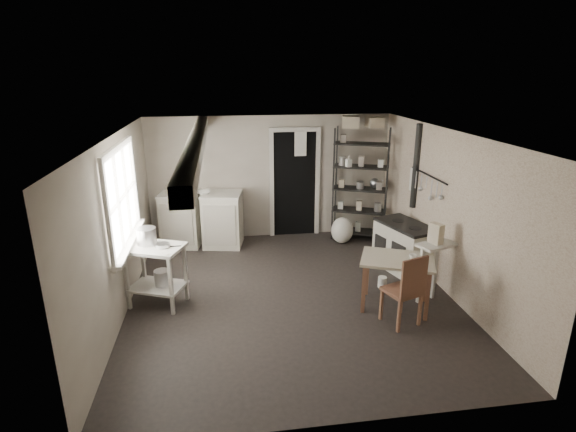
{
  "coord_description": "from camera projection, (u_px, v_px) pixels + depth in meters",
  "views": [
    {
      "loc": [
        -0.89,
        -5.7,
        3.09
      ],
      "look_at": [
        0.0,
        0.3,
        1.1
      ],
      "focal_mm": 28.0,
      "sensor_mm": 36.0,
      "label": 1
    }
  ],
  "objects": [
    {
      "name": "counter_cup",
      "position": [
        183.0,
        196.0,
        7.86
      ],
      "size": [
        0.16,
        0.16,
        0.1
      ],
      "primitive_type": "imported",
      "rotation": [
        0.0,
        0.0,
        -0.33
      ],
      "color": "white",
      "rests_on": "base_cabinets"
    },
    {
      "name": "oats_box",
      "position": [
        436.0,
        231.0,
        6.06
      ],
      "size": [
        0.17,
        0.22,
        0.28
      ],
      "primitive_type": "cube",
      "rotation": [
        0.0,
        0.0,
        0.37
      ],
      "color": "beige",
      "rests_on": "side_ledge"
    },
    {
      "name": "ceiling_beam",
      "position": [
        196.0,
        144.0,
        5.59
      ],
      "size": [
        0.18,
        5.0,
        0.18
      ],
      "primitive_type": null,
      "color": "beige",
      "rests_on": "ceiling"
    },
    {
      "name": "base_cabinets",
      "position": [
        202.0,
        221.0,
        8.17
      ],
      "size": [
        1.6,
        0.9,
        0.99
      ],
      "primitive_type": null,
      "rotation": [
        0.0,
        0.0,
        -0.18
      ],
      "color": "beige",
      "rests_on": "ground"
    },
    {
      "name": "wall_right",
      "position": [
        447.0,
        212.0,
        6.4
      ],
      "size": [
        0.02,
        5.0,
        2.3
      ],
      "primitive_type": "cube",
      "color": "#AAA091",
      "rests_on": "ground"
    },
    {
      "name": "saucepan",
      "position": [
        163.0,
        247.0,
        5.93
      ],
      "size": [
        0.23,
        0.23,
        0.1
      ],
      "primitive_type": "cylinder",
      "rotation": [
        0.0,
        0.0,
        -0.26
      ],
      "color": "#BCBCBF",
      "rests_on": "prep_table"
    },
    {
      "name": "stovepipe",
      "position": [
        416.0,
        167.0,
        7.25
      ],
      "size": [
        0.15,
        0.15,
        1.55
      ],
      "primitive_type": null,
      "rotation": [
        0.0,
        0.0,
        0.28
      ],
      "color": "black",
      "rests_on": "stove"
    },
    {
      "name": "wall_left",
      "position": [
        119.0,
        227.0,
        5.77
      ],
      "size": [
        0.02,
        5.0,
        2.3
      ],
      "primitive_type": "cube",
      "color": "#AAA091",
      "rests_on": "ground"
    },
    {
      "name": "ceiling",
      "position": [
        291.0,
        134.0,
        5.73
      ],
      "size": [
        5.0,
        5.0,
        0.0
      ],
      "primitive_type": "plane",
      "rotation": [
        3.14,
        0.0,
        0.0
      ],
      "color": "silver",
      "rests_on": "wall_back"
    },
    {
      "name": "chair",
      "position": [
        402.0,
        288.0,
        5.61
      ],
      "size": [
        0.51,
        0.52,
        0.96
      ],
      "primitive_type": null,
      "rotation": [
        0.0,
        0.0,
        0.34
      ],
      "color": "brown",
      "rests_on": "ground"
    },
    {
      "name": "stockpot",
      "position": [
        147.0,
        238.0,
        6.0
      ],
      "size": [
        0.3,
        0.3,
        0.28
      ],
      "primitive_type": "cylinder",
      "rotation": [
        0.0,
        0.0,
        -0.19
      ],
      "color": "#BCBCBF",
      "rests_on": "prep_table"
    },
    {
      "name": "storage_box_b",
      "position": [
        374.0,
        133.0,
        8.07
      ],
      "size": [
        0.29,
        0.28,
        0.17
      ],
      "primitive_type": "cube",
      "rotation": [
        0.0,
        0.0,
        0.1
      ],
      "color": "beige",
      "rests_on": "shelf_rack"
    },
    {
      "name": "wall_back",
      "position": [
        271.0,
        177.0,
        8.44
      ],
      "size": [
        4.5,
        0.02,
        2.3
      ],
      "primitive_type": "cube",
      "color": "#AAA091",
      "rests_on": "ground"
    },
    {
      "name": "doorway",
      "position": [
        295.0,
        185.0,
        8.52
      ],
      "size": [
        0.96,
        0.1,
        2.08
      ],
      "primitive_type": null,
      "color": "beige",
      "rests_on": "ground"
    },
    {
      "name": "table_cup",
      "position": [
        413.0,
        255.0,
        5.8
      ],
      "size": [
        0.12,
        0.12,
        0.09
      ],
      "primitive_type": "imported",
      "rotation": [
        0.0,
        0.0,
        0.27
      ],
      "color": "white",
      "rests_on": "work_table"
    },
    {
      "name": "floor",
      "position": [
        291.0,
        295.0,
        6.44
      ],
      "size": [
        5.0,
        5.0,
        0.0
      ],
      "primitive_type": "plane",
      "color": "black",
      "rests_on": "ground"
    },
    {
      "name": "wallpaper_panel",
      "position": [
        446.0,
        212.0,
        6.4
      ],
      "size": [
        0.01,
        5.0,
        2.3
      ],
      "primitive_type": null,
      "color": "beige",
      "rests_on": "wall_right"
    },
    {
      "name": "bucket",
      "position": [
        162.0,
        278.0,
        6.1
      ],
      "size": [
        0.23,
        0.23,
        0.23
      ],
      "primitive_type": "cylinder",
      "rotation": [
        0.0,
        0.0,
        -0.09
      ],
      "color": "#BCBCBF",
      "rests_on": "prep_table"
    },
    {
      "name": "stove",
      "position": [
        405.0,
        244.0,
        7.13
      ],
      "size": [
        0.83,
        1.12,
        0.78
      ],
      "primitive_type": null,
      "rotation": [
        0.0,
        0.0,
        0.31
      ],
      "color": "beige",
      "rests_on": "ground"
    },
    {
      "name": "storage_box_a",
      "position": [
        350.0,
        133.0,
        7.99
      ],
      "size": [
        0.36,
        0.33,
        0.21
      ],
      "primitive_type": "cube",
      "rotation": [
        0.0,
        0.0,
        -0.27
      ],
      "color": "beige",
      "rests_on": "shelf_rack"
    },
    {
      "name": "wall_front",
      "position": [
        337.0,
        314.0,
        3.74
      ],
      "size": [
        4.5,
        0.02,
        2.3
      ],
      "primitive_type": "cube",
      "color": "#AAA091",
      "rests_on": "ground"
    },
    {
      "name": "window",
      "position": [
        121.0,
        197.0,
        5.85
      ],
      "size": [
        0.12,
        1.76,
        1.28
      ],
      "primitive_type": null,
      "color": "beige",
      "rests_on": "wall_left"
    },
    {
      "name": "utensil_rail",
      "position": [
        427.0,
        175.0,
        6.83
      ],
      "size": [
        0.06,
        1.2,
        0.44
      ],
      "primitive_type": null,
      "color": "#BCBCBF",
      "rests_on": "wall_right"
    },
    {
      "name": "shelf_jar",
      "position": [
        348.0,
        168.0,
        8.14
      ],
      "size": [
        0.11,
        0.12,
        0.21
      ],
      "primitive_type": "imported",
      "rotation": [
        0.0,
        0.0,
        0.27
      ],
      "color": "white",
      "rests_on": "shelf_rack"
    },
    {
      "name": "mixing_bowl",
      "position": [
        204.0,
        196.0,
        7.93
      ],
      "size": [
        0.35,
        0.35,
        0.07
      ],
      "primitive_type": "imported",
      "rotation": [
        0.0,
        0.0,
        0.24
      ],
      "color": "white",
      "rests_on": "base_cabinets"
    },
    {
      "name": "prep_table",
      "position": [
        157.0,
        277.0,
        6.08
      ],
      "size": [
        0.89,
        0.77,
        0.85
      ],
      "primitive_type": null,
      "rotation": [
        0.0,
        0.0,
        -0.38
      ],
      "color": "beige",
      "rests_on": "ground"
    },
    {
      "name": "flour_sack",
      "position": [
        342.0,
        231.0,
        8.32
      ],
      "size": [
        0.47,
        0.43,
        0.49
      ],
      "primitive_type": "ellipsoid",
      "rotation": [
        0.0,
        0.0,
        0.2
      ],
      "color": "silver",
      "rests_on": "ground"
    },
    {
      "name": "work_table",
      "position": [
        396.0,
        281.0,
        6.02
      ],
      "size": [
        1.12,
        0.97,
        0.71
      ],
      "primitive_type": null,
      "rotation": [
        0.0,
        0.0,
        -0.4
      ],
      "color": "beige",
      "rests_on": "ground"
    },
    {
      "name": "shelf_rack",
      "position": [
        360.0,
        190.0,
        8.34
      ],
      "size": [
        1.07,
        0.74,
        2.1
      ],
      "primitive_type": null,
      "rotation": [
        0.0,
        0.0,
        -0.39
      ],
      "color": "black",
      "rests_on": "ground"
    },
    {
      "name": "side_ledge",
      "position": [
        434.0,
        270.0,
        6.23
      ],
      "size": [
        0.61,
        0.46,
        0.83
      ],
      "primitive_type": null,
      "rotation": [
        0.0,
        0.0,
        0.35
      ],
      "color": "beige",
      "rests_on": "ground"
    },
    {
      "name": "floor_crock",
      "position": [
        382.0,
        282.0,
        6.66
      ],
      "size": [
        0.17,
        0.17,
        0.16
      ],
      "primitive_type": "cylinder",
      "rotation": [
        0.0,
        0.0,
        0.35
      ],
      "color": "white",
      "rests_on": "ground"
    }
  ]
}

